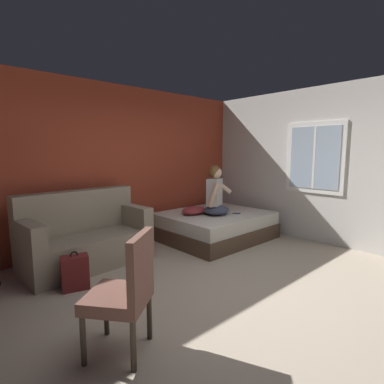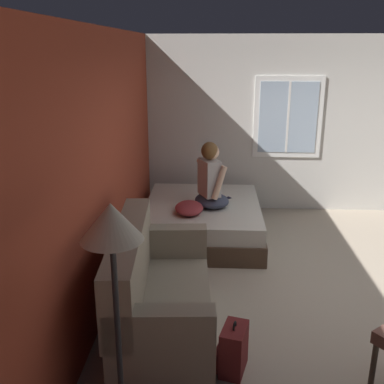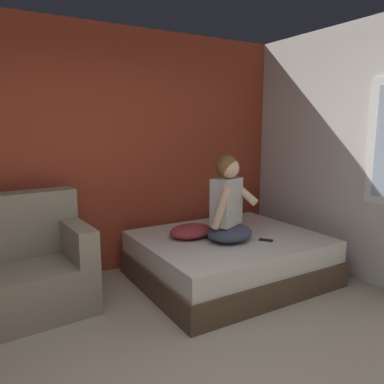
% 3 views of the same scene
% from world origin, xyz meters
% --- Properties ---
extents(ground_plane, '(40.00, 40.00, 0.00)m').
position_xyz_m(ground_plane, '(0.00, 0.00, 0.00)').
color(ground_plane, tan).
extents(wall_back_accent, '(10.38, 0.16, 2.70)m').
position_xyz_m(wall_back_accent, '(0.00, 2.64, 1.35)').
color(wall_back_accent, '#993823').
rests_on(wall_back_accent, ground).
extents(wall_side_with_window, '(0.19, 6.53, 2.70)m').
position_xyz_m(wall_side_with_window, '(2.77, 0.01, 1.35)').
color(wall_side_with_window, silver).
rests_on(wall_side_with_window, ground).
extents(bed, '(1.88, 1.59, 0.48)m').
position_xyz_m(bed, '(1.49, 1.66, 0.24)').
color(bed, '#4C3828').
rests_on(bed, ground).
extents(couch, '(1.75, 0.93, 1.04)m').
position_xyz_m(couch, '(-0.80, 2.01, 0.39)').
color(couch, gray).
rests_on(couch, ground).
extents(side_chair, '(0.65, 0.65, 0.98)m').
position_xyz_m(side_chair, '(-1.34, -0.05, 0.53)').
color(side_chair, '#382D23').
rests_on(side_chair, ground).
extents(person_seated, '(0.66, 0.62, 0.88)m').
position_xyz_m(person_seated, '(1.40, 1.56, 0.84)').
color(person_seated, '#383D51').
rests_on(person_seated, bed).
extents(backpack, '(0.34, 0.29, 0.46)m').
position_xyz_m(backpack, '(-1.22, 1.34, 0.19)').
color(backpack, maroon).
rests_on(backpack, ground).
extents(throw_pillow, '(0.50, 0.39, 0.14)m').
position_xyz_m(throw_pillow, '(1.12, 1.83, 0.55)').
color(throw_pillow, '#993338').
rests_on(throw_pillow, bed).
extents(cell_phone, '(0.14, 0.16, 0.01)m').
position_xyz_m(cell_phone, '(1.72, 1.34, 0.48)').
color(cell_phone, black).
rests_on(cell_phone, bed).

